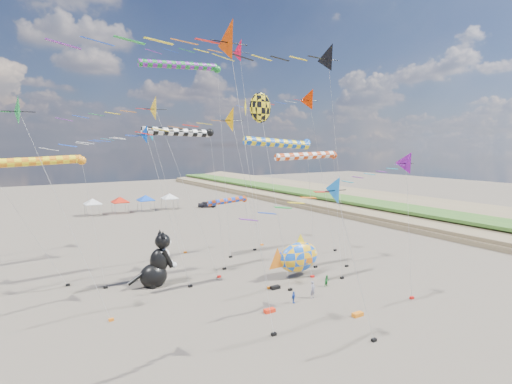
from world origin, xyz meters
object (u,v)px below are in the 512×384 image
object	(u,v)px
parked_car	(207,204)
child_green	(327,281)
child_blue	(294,297)
person_adult	(313,290)
fish_inflatable	(298,257)
cat_inflatable	(156,258)

from	to	relation	value
parked_car	child_green	bearing A→B (deg)	-166.32
child_blue	child_green	bearing A→B (deg)	-9.11
person_adult	child_blue	world-z (taller)	person_adult
fish_inflatable	child_green	bearing A→B (deg)	-82.14
cat_inflatable	child_blue	size ratio (longest dim) A/B	5.22
cat_inflatable	fish_inflatable	xyz separation A→B (m)	(13.02, -5.02, -0.61)
person_adult	child_green	distance (m)	3.31
fish_inflatable	parked_car	size ratio (longest dim) A/B	1.60
fish_inflatable	person_adult	distance (m)	5.91
cat_inflatable	fish_inflatable	distance (m)	13.96
cat_inflatable	child_blue	world-z (taller)	cat_inflatable
fish_inflatable	person_adult	xyz separation A→B (m)	(-2.45, -5.23, -1.27)
person_adult	child_green	world-z (taller)	person_adult
child_green	parked_car	xyz separation A→B (m)	(10.65, 49.82, 0.10)
fish_inflatable	child_blue	world-z (taller)	fish_inflatable
parked_car	fish_inflatable	bearing A→B (deg)	-167.89
fish_inflatable	child_green	distance (m)	4.08
child_blue	parked_car	bearing A→B (deg)	47.45
fish_inflatable	parked_car	distance (m)	47.41
fish_inflatable	child_green	size ratio (longest dim) A/B	5.55
fish_inflatable	cat_inflatable	bearing A→B (deg)	158.91
cat_inflatable	parked_car	bearing A→B (deg)	58.53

